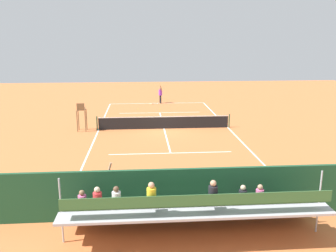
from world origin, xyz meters
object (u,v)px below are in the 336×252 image
Objects in this scene: courtside_bench at (224,194)px; tennis_ball_near at (160,109)px; line_judge at (108,185)px; bleacher_stand at (190,211)px; tennis_racket at (151,104)px; tennis_player at (160,94)px; umpire_chair at (81,114)px; equipment_bag at (189,205)px; tennis_net at (164,122)px; tennis_ball_far at (138,109)px.

courtside_bench is 27.27× the size of tennis_ball_near.
line_judge is (4.76, -0.20, 0.46)m from courtside_bench.
courtside_bench is at bearing 177.56° from line_judge.
bleacher_stand is 5.03× the size of courtside_bench.
courtside_bench is 3.12× the size of tennis_racket.
tennis_player is at bearing -156.24° from tennis_racket.
umpire_chair reaches higher than courtside_bench.
equipment_bag is (-6.35, 13.21, -1.13)m from umpire_chair.
tennis_net is 5.35× the size of tennis_player.
umpire_chair is (6.09, -15.15, 0.38)m from bleacher_stand.
tennis_ball_far is (1.92, -23.25, -0.90)m from bleacher_stand.
tennis_ball_far is at bearing -9.80° from tennis_ball_near.
equipment_bag reaches higher than tennis_racket.
umpire_chair is 1.11× the size of line_judge.
tennis_net is 11.06m from tennis_player.
tennis_net is 13.40m from equipment_bag.
courtside_bench is 27.27× the size of tennis_ball_far.
line_judge is (3.03, -2.28, 0.08)m from bleacher_stand.
tennis_net is at bearing -178.24° from umpire_chair.
tennis_player is at bearing -98.24° from line_judge.
umpire_chair reaches higher than tennis_ball_far.
tennis_net is 13.45m from line_judge.
bleacher_stand reaches higher than tennis_racket.
tennis_racket is (2.31, -23.86, -0.54)m from courtside_bench.
courtside_bench is 0.93× the size of line_judge.
bleacher_stand is 2.72m from courtside_bench.
tennis_player is 3.65m from tennis_ball_near.
tennis_player is 1.52m from tennis_racket.
bleacher_stand is at bearing 143.13° from line_judge.
tennis_ball_far is at bearing 52.84° from tennis_player.
umpire_chair is at bearing 1.76° from tennis_net.
tennis_racket is (0.59, -25.93, -0.92)m from bleacher_stand.
courtside_bench is 20.87m from tennis_ball_near.
umpire_chair is 13.01m from tennis_player.
umpire_chair is at bearing -64.32° from equipment_bag.
tennis_net is 10.62m from tennis_racket.
tennis_ball_far is at bearing -75.61° from tennis_net.
tennis_net is at bearing 88.19° from tennis_player.
tennis_ball_far is (-4.17, -8.10, -1.28)m from umpire_chair.
tennis_player is (-0.35, -11.05, 0.51)m from tennis_net.
umpire_chair reaches higher than tennis_player.
tennis_net is at bearing 89.12° from tennis_ball_near.
tennis_racket is 2.99m from tennis_ball_far.
bleacher_stand is 22.90m from tennis_ball_near.
courtside_bench reaches higher than tennis_ball_near.
line_judge is at bearing 86.96° from tennis_ball_far.
tennis_net is at bearing -103.52° from line_judge.
tennis_net is 13.37m from courtside_bench.
bleacher_stand is 15.69× the size of tennis_racket.
tennis_ball_far is (3.64, -21.18, -0.53)m from courtside_bench.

